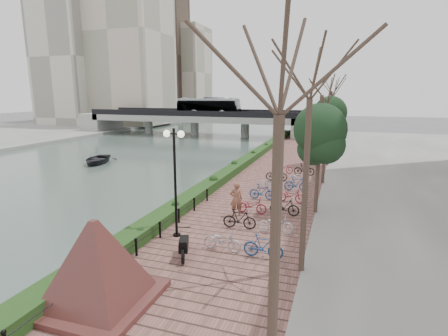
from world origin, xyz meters
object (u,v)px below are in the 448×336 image
at_px(granite_monument, 96,262).
at_px(boat, 97,159).
at_px(lamppost, 175,160).
at_px(motorcycle, 184,244).
at_px(pedestrian, 236,199).

xyz_separation_m(granite_monument, boat, (-16.61, 20.91, -1.44)).
relative_size(granite_monument, lamppost, 1.05).
relative_size(lamppost, motorcycle, 3.11).
height_order(lamppost, boat, lamppost).
bearing_deg(motorcycle, pedestrian, 61.85).
xyz_separation_m(motorcycle, pedestrian, (0.63, 5.36, 0.44)).
distance_m(motorcycle, boat, 24.64).
bearing_deg(granite_monument, pedestrian, 78.87).
bearing_deg(lamppost, boat, 137.38).
distance_m(granite_monument, pedestrian, 9.43).
height_order(motorcycle, boat, motorcycle).
distance_m(granite_monument, lamppost, 6.09).
height_order(lamppost, pedestrian, lamppost).
bearing_deg(granite_monument, boat, 128.46).
bearing_deg(pedestrian, lamppost, 40.80).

